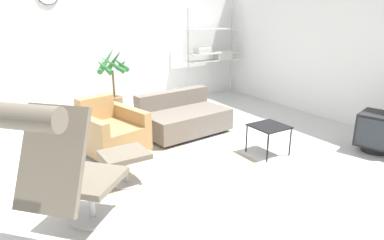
% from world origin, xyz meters
% --- Properties ---
extents(ground_plane, '(12.00, 12.00, 0.00)m').
position_xyz_m(ground_plane, '(0.00, 0.00, 0.00)').
color(ground_plane, silver).
extents(wall_back, '(12.00, 0.09, 2.80)m').
position_xyz_m(wall_back, '(-0.00, 3.22, 1.40)').
color(wall_back, white).
rests_on(wall_back, ground_plane).
extents(wall_right, '(0.06, 12.00, 2.80)m').
position_xyz_m(wall_right, '(3.46, 0.00, 1.40)').
color(wall_right, white).
rests_on(wall_right, ground_plane).
extents(round_rug, '(2.01, 2.01, 0.01)m').
position_xyz_m(round_rug, '(0.05, -0.28, 0.00)').
color(round_rug, tan).
rests_on(round_rug, ground_plane).
extents(lounge_chair, '(1.09, 1.07, 1.29)m').
position_xyz_m(lounge_chair, '(-1.42, -0.76, 0.74)').
color(lounge_chair, '#BCBCC1').
rests_on(lounge_chair, ground_plane).
extents(ottoman, '(0.51, 0.43, 0.38)m').
position_xyz_m(ottoman, '(-0.65, -0.04, 0.29)').
color(ottoman, '#BCBCC1').
rests_on(ottoman, ground_plane).
extents(armchair_red, '(0.95, 1.05, 0.74)m').
position_xyz_m(armchair_red, '(-0.48, 0.97, 0.28)').
color(armchair_red, silver).
rests_on(armchair_red, ground_plane).
extents(couch_low, '(1.42, 0.98, 0.64)m').
position_xyz_m(couch_low, '(0.79, 1.10, 0.24)').
color(couch_low, black).
rests_on(couch_low, ground_plane).
extents(side_table, '(0.46, 0.46, 0.41)m').
position_xyz_m(side_table, '(1.34, -0.28, 0.37)').
color(side_table, black).
rests_on(side_table, ground_plane).
extents(crt_television, '(0.60, 0.59, 0.55)m').
position_xyz_m(crt_television, '(2.69, -1.02, 0.30)').
color(crt_television, black).
rests_on(crt_television, ground_plane).
extents(potted_plant, '(0.64, 0.63, 1.25)m').
position_xyz_m(potted_plant, '(0.25, 2.78, 0.56)').
color(potted_plant, brown).
rests_on(potted_plant, ground_plane).
extents(shelf_unit, '(1.23, 0.28, 1.95)m').
position_xyz_m(shelf_unit, '(2.66, 2.87, 1.04)').
color(shelf_unit, '#BCBCC1').
rests_on(shelf_unit, ground_plane).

